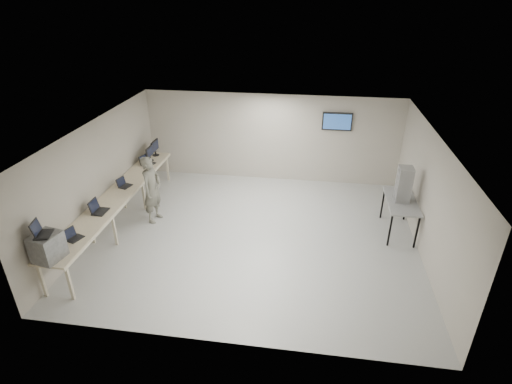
# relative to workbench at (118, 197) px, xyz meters

# --- Properties ---
(room) EXTENTS (8.01, 7.01, 2.81)m
(room) POSITION_rel_workbench_xyz_m (3.62, 0.06, 0.58)
(room) COLOR beige
(room) RESTS_ON ground
(workbench) EXTENTS (0.76, 6.00, 0.90)m
(workbench) POSITION_rel_workbench_xyz_m (0.00, 0.00, 0.00)
(workbench) COLOR beige
(workbench) RESTS_ON ground
(equipment_box) EXTENTS (0.55, 0.61, 0.55)m
(equipment_box) POSITION_rel_workbench_xyz_m (-0.06, -2.75, 0.35)
(equipment_box) COLOR gray
(equipment_box) RESTS_ON workbench
(laptop_on_box) EXTENTS (0.38, 0.42, 0.29)m
(laptop_on_box) POSITION_rel_workbench_xyz_m (-0.12, -2.75, 0.70)
(laptop_on_box) COLOR black
(laptop_on_box) RESTS_ON equipment_box
(laptop_0) EXTENTS (0.35, 0.38, 0.25)m
(laptop_0) POSITION_rel_workbench_xyz_m (-0.01, -2.04, 0.14)
(laptop_0) COLOR black
(laptop_0) RESTS_ON workbench
(laptop_1) EXTENTS (0.33, 0.40, 0.31)m
(laptop_1) POSITION_rel_workbench_xyz_m (-0.05, -0.89, 0.15)
(laptop_1) COLOR black
(laptop_1) RESTS_ON workbench
(laptop_2) EXTENTS (0.35, 0.38, 0.25)m
(laptop_2) POSITION_rel_workbench_xyz_m (-0.04, 0.49, 0.14)
(laptop_2) COLOR black
(laptop_2) RESTS_ON workbench
(laptop_3) EXTENTS (0.42, 0.45, 0.30)m
(laptop_3) POSITION_rel_workbench_xyz_m (-0.01, 2.00, 0.15)
(laptop_3) COLOR black
(laptop_3) RESTS_ON workbench
(monitor_near) EXTENTS (0.20, 0.45, 0.44)m
(monitor_near) POSITION_rel_workbench_xyz_m (-0.01, 2.30, 0.34)
(monitor_near) COLOR black
(monitor_near) RESTS_ON workbench
(monitor_far) EXTENTS (0.22, 0.49, 0.49)m
(monitor_far) POSITION_rel_workbench_xyz_m (-0.01, 2.75, 0.37)
(monitor_far) COLOR black
(monitor_far) RESTS_ON workbench
(soldier) EXTENTS (0.55, 0.74, 1.84)m
(soldier) POSITION_rel_workbench_xyz_m (0.79, 0.39, 0.09)
(soldier) COLOR #54584D
(soldier) RESTS_ON ground
(side_table) EXTENTS (0.72, 1.54, 0.93)m
(side_table) POSITION_rel_workbench_xyz_m (7.19, 0.72, 0.03)
(side_table) COLOR gray
(side_table) RESTS_ON ground
(storage_bins) EXTENTS (0.34, 0.37, 0.89)m
(storage_bins) POSITION_rel_workbench_xyz_m (7.17, 0.72, 0.54)
(storage_bins) COLOR #9FA0A0
(storage_bins) RESTS_ON side_table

